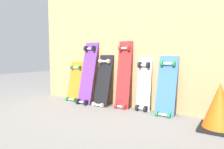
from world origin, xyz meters
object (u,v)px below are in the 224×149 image
object	(u,v)px
skateboard_black	(103,83)
skateboard_red	(123,77)
skateboard_blue	(166,89)
traffic_cone	(219,107)
skateboard_orange	(75,84)
skateboard_purple	(87,75)
skateboard_white	(144,87)

from	to	relation	value
skateboard_black	skateboard_red	world-z (taller)	skateboard_red
skateboard_blue	traffic_cone	distance (m)	0.56
skateboard_orange	skateboard_black	xyz separation A→B (m)	(0.51, -0.03, 0.05)
skateboard_purple	traffic_cone	size ratio (longest dim) A/B	2.17
traffic_cone	skateboard_orange	bearing A→B (deg)	173.45
skateboard_white	traffic_cone	distance (m)	0.83
skateboard_white	skateboard_purple	bearing A→B (deg)	-175.13
skateboard_purple	skateboard_red	bearing A→B (deg)	5.25
skateboard_red	traffic_cone	world-z (taller)	skateboard_red
skateboard_purple	skateboard_orange	bearing A→B (deg)	171.87
traffic_cone	skateboard_purple	bearing A→B (deg)	173.71
skateboard_purple	traffic_cone	bearing A→B (deg)	-6.29
traffic_cone	skateboard_black	bearing A→B (deg)	172.08
skateboard_orange	skateboard_red	xyz separation A→B (m)	(0.79, 0.01, 0.13)
skateboard_white	skateboard_black	bearing A→B (deg)	-174.18
skateboard_orange	skateboard_black	world-z (taller)	skateboard_black
skateboard_purple	skateboard_blue	world-z (taller)	skateboard_purple
skateboard_black	traffic_cone	bearing A→B (deg)	-7.92
skateboard_red	skateboard_purple	bearing A→B (deg)	-174.75
skateboard_white	skateboard_blue	world-z (taller)	skateboard_blue
skateboard_orange	skateboard_white	xyz separation A→B (m)	(1.05, 0.03, 0.04)
skateboard_orange	traffic_cone	world-z (taller)	skateboard_orange
skateboard_black	skateboard_purple	bearing A→B (deg)	-177.25
skateboard_red	skateboard_black	bearing A→B (deg)	-172.61
skateboard_black	skateboard_blue	world-z (taller)	skateboard_black
skateboard_orange	traffic_cone	bearing A→B (deg)	-6.55
skateboard_red	traffic_cone	distance (m)	1.09
skateboard_red	skateboard_blue	distance (m)	0.54
skateboard_red	skateboard_blue	world-z (taller)	skateboard_red
skateboard_blue	traffic_cone	xyz separation A→B (m)	(0.52, -0.20, -0.08)
skateboard_black	skateboard_white	distance (m)	0.54
skateboard_orange	skateboard_purple	size ratio (longest dim) A/B	0.71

